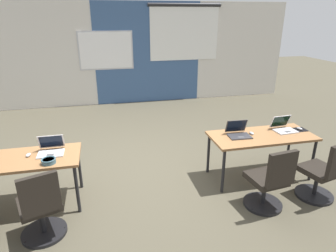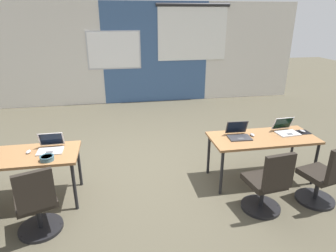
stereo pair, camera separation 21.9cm
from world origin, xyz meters
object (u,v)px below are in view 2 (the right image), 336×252
Objects in this scene: laptop_near_left_inner at (51,147)px; chair_near_right_inner at (267,187)px; mouse_near_left_inner at (28,152)px; laptop_near_right_end at (286,130)px; mouse_near_right_end at (303,131)px; desk_near_right at (262,140)px; chair_near_left_inner at (37,206)px; snack_bowl at (47,158)px; laptop_near_right_inner at (239,134)px; chair_near_right_end at (324,180)px; mouse_near_right_inner at (252,135)px; desk_near_left at (16,159)px.

laptop_near_left_inner reaches higher than chair_near_right_inner.
laptop_near_left_inner reaches higher than mouse_near_left_inner.
laptop_near_right_end is (3.78, 0.05, 0.03)m from mouse_near_left_inner.
chair_near_right_inner reaches higher than mouse_near_left_inner.
chair_near_right_inner reaches higher than mouse_near_right_end.
chair_near_left_inner reaches higher than desk_near_right.
chair_near_left_inner is 5.18× the size of snack_bowl.
laptop_near_right_inner is 0.37× the size of chair_near_right_inner.
laptop_near_right_inner is at bearing 170.77° from desk_near_right.
laptop_near_left_inner reaches higher than chair_near_right_end.
laptop_near_left_inner is 0.36× the size of chair_near_right_end.
chair_near_right_inner is 1.22m from laptop_near_right_end.
laptop_near_right_end reaches higher than mouse_near_right_end.
chair_near_right_end is at bearing -51.08° from mouse_near_right_inner.
mouse_near_right_end is 3.77m from snack_bowl.
desk_near_left is 3.93m from laptop_near_right_end.
mouse_near_left_inner is 0.12× the size of chair_near_right_inner.
desk_near_left is 14.28× the size of mouse_near_right_end.
snack_bowl is (-2.75, 0.57, 0.38)m from chair_near_right_inner.
laptop_near_right_inner is 1.28m from chair_near_right_end.
mouse_near_right_inner is at bearing 5.60° from snack_bowl.
chair_near_right_inner reaches higher than mouse_near_right_inner.
mouse_near_right_inner is 1.13m from chair_near_right_end.
chair_near_right_end is (-0.17, -0.82, -0.36)m from mouse_near_right_end.
desk_near_right is 4.56× the size of laptop_near_right_end.
laptop_near_left_inner is at bearing -24.61° from chair_near_right_inner.
desk_near_left is 4.84× the size of laptop_near_left_inner.
mouse_near_right_end reaches higher than desk_near_right.
chair_near_right_end is (3.88, -0.81, -0.36)m from mouse_near_left_inner.
mouse_near_left_inner is at bearing -24.75° from chair_near_right_end.
mouse_near_left_inner is at bearing 176.72° from laptop_near_right_end.
laptop_near_left_inner reaches higher than chair_near_left_inner.
mouse_near_right_inner is at bearing 174.82° from chair_near_left_inner.
desk_near_left is 0.45m from laptop_near_left_inner.
mouse_near_left_inner is 3.78m from laptop_near_right_end.
mouse_near_left_inner is 0.12× the size of chair_near_right_end.
chair_near_left_inner reaches higher than desk_near_left.
desk_near_left is at bearing -169.07° from laptop_near_left_inner.
mouse_near_right_inner is (2.93, -0.02, -0.03)m from laptop_near_left_inner.
laptop_near_right_inner is 0.37× the size of chair_near_right_end.
mouse_near_right_end is (1.07, -0.00, -0.03)m from laptop_near_right_inner.
mouse_near_right_end is at bearing 0.15° from mouse_near_left_inner.
snack_bowl is at bearing -42.81° from mouse_near_left_inner.
mouse_near_right_end is (4.05, 0.01, 0.00)m from mouse_near_left_inner.
chair_near_right_inner is (0.06, -0.85, -0.39)m from laptop_near_right_inner.
snack_bowl is at bearing -21.55° from chair_near_right_end.
chair_near_right_end is (0.84, 0.03, 0.00)m from chair_near_right_inner.
mouse_near_left_inner is at bearing -179.85° from mouse_near_right_end.
chair_near_left_inner is (-0.06, -0.79, -0.39)m from laptop_near_left_inner.
laptop_near_right_end is at bearing 12.14° from desk_near_right.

